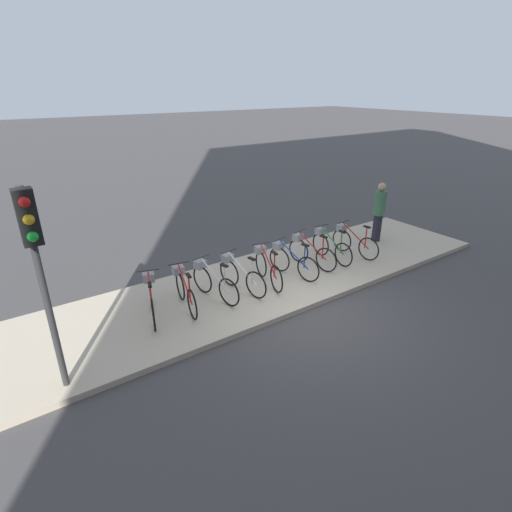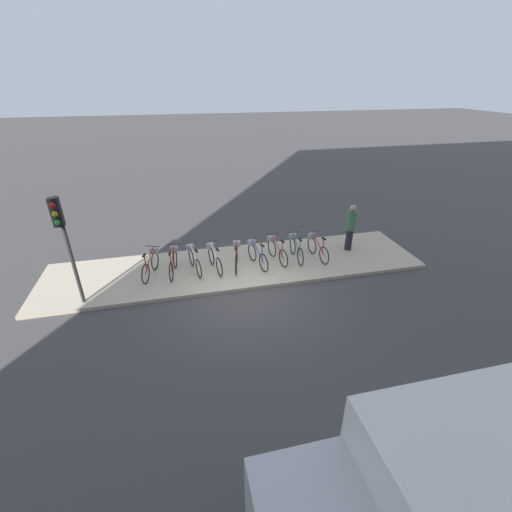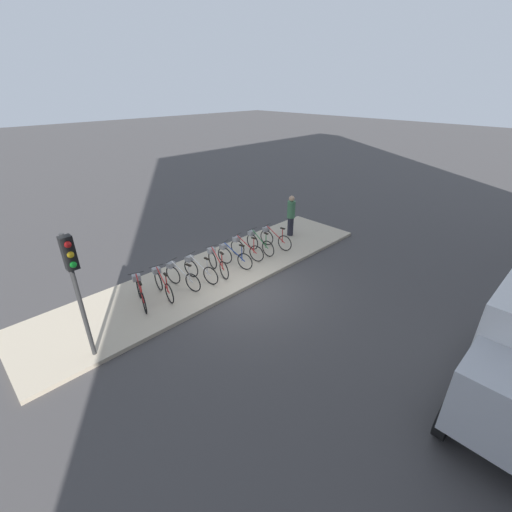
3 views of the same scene
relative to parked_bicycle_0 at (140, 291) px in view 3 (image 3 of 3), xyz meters
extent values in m
plane|color=#423F3F|center=(2.85, -1.54, -0.54)|extent=(120.00, 120.00, 0.00)
cube|color=#B7A88E|center=(2.85, -0.01, -0.48)|extent=(12.93, 3.06, 0.12)
torus|color=black|center=(-0.16, -0.51, -0.10)|extent=(0.23, 0.62, 0.64)
torus|color=black|center=(0.10, 0.33, -0.10)|extent=(0.23, 0.62, 0.64)
cylinder|color=red|center=(-0.03, -0.09, 0.16)|extent=(0.30, 0.87, 0.54)
cylinder|color=red|center=(-0.12, -0.40, 0.19)|extent=(0.04, 0.04, 0.58)
cube|color=black|center=(-0.12, -0.40, 0.50)|extent=(0.13, 0.21, 0.04)
cylinder|color=#262626|center=(0.10, 0.33, 0.45)|extent=(0.45, 0.16, 0.02)
cube|color=gray|center=(0.12, 0.38, 0.27)|extent=(0.29, 0.26, 0.18)
torus|color=black|center=(0.63, -0.58, -0.10)|extent=(0.14, 0.64, 0.64)
torus|color=black|center=(0.77, 0.29, -0.10)|extent=(0.14, 0.64, 0.64)
cylinder|color=red|center=(0.70, -0.14, 0.16)|extent=(0.18, 0.89, 0.54)
cylinder|color=red|center=(0.65, -0.46, 0.19)|extent=(0.04, 0.04, 0.58)
cube|color=black|center=(0.65, -0.46, 0.50)|extent=(0.10, 0.21, 0.04)
cylinder|color=#262626|center=(0.77, 0.29, 0.45)|extent=(0.46, 0.10, 0.02)
cube|color=gray|center=(0.78, 0.34, 0.27)|extent=(0.27, 0.24, 0.18)
torus|color=black|center=(1.50, -0.56, -0.10)|extent=(0.17, 0.64, 0.64)
torus|color=black|center=(1.32, 0.30, -0.10)|extent=(0.17, 0.64, 0.64)
cylinder|color=silver|center=(1.41, -0.13, 0.16)|extent=(0.22, 0.88, 0.54)
cylinder|color=silver|center=(1.48, -0.44, 0.19)|extent=(0.04, 0.04, 0.58)
cube|color=black|center=(1.48, -0.44, 0.50)|extent=(0.11, 0.21, 0.04)
cylinder|color=#262626|center=(1.32, 0.30, 0.45)|extent=(0.46, 0.12, 0.02)
cube|color=gray|center=(1.31, 0.35, 0.27)|extent=(0.28, 0.24, 0.18)
torus|color=black|center=(2.17, -0.61, -0.10)|extent=(0.16, 0.64, 0.64)
torus|color=black|center=(2.00, 0.25, -0.10)|extent=(0.16, 0.64, 0.64)
cylinder|color=silver|center=(2.09, -0.18, 0.16)|extent=(0.20, 0.89, 0.54)
cylinder|color=silver|center=(2.15, -0.49, 0.19)|extent=(0.04, 0.04, 0.58)
cube|color=black|center=(2.15, -0.49, 0.50)|extent=(0.11, 0.21, 0.04)
cylinder|color=#262626|center=(2.00, 0.25, 0.45)|extent=(0.46, 0.11, 0.02)
cube|color=gray|center=(1.99, 0.30, 0.27)|extent=(0.27, 0.24, 0.18)
torus|color=black|center=(2.72, -0.64, -0.10)|extent=(0.17, 0.64, 0.64)
torus|color=black|center=(2.90, 0.23, -0.10)|extent=(0.17, 0.64, 0.64)
cylinder|color=red|center=(2.81, -0.21, 0.16)|extent=(0.22, 0.88, 0.54)
cylinder|color=red|center=(2.74, -0.52, 0.19)|extent=(0.04, 0.04, 0.58)
cube|color=black|center=(2.74, -0.52, 0.50)|extent=(0.11, 0.21, 0.04)
cylinder|color=#262626|center=(2.90, 0.23, 0.45)|extent=(0.46, 0.12, 0.02)
cube|color=gray|center=(2.91, 0.27, 0.27)|extent=(0.28, 0.25, 0.18)
torus|color=black|center=(3.65, -0.66, -0.10)|extent=(0.18, 0.63, 0.64)
torus|color=black|center=(3.45, 0.20, -0.10)|extent=(0.18, 0.63, 0.64)
cylinder|color=navy|center=(3.55, -0.23, 0.16)|extent=(0.24, 0.88, 0.54)
cylinder|color=navy|center=(3.63, -0.54, 0.19)|extent=(0.04, 0.04, 0.58)
cube|color=black|center=(3.63, -0.54, 0.50)|extent=(0.11, 0.21, 0.04)
cylinder|color=#262626|center=(3.45, 0.20, 0.45)|extent=(0.45, 0.13, 0.02)
cube|color=gray|center=(3.44, 0.24, 0.27)|extent=(0.28, 0.25, 0.18)
torus|color=black|center=(4.39, -0.50, -0.10)|extent=(0.16, 0.64, 0.64)
torus|color=black|center=(4.22, 0.36, -0.10)|extent=(0.16, 0.64, 0.64)
cylinder|color=red|center=(4.31, -0.07, 0.16)|extent=(0.20, 0.89, 0.54)
cylinder|color=red|center=(4.37, -0.38, 0.19)|extent=(0.04, 0.04, 0.58)
cube|color=black|center=(4.37, -0.38, 0.50)|extent=(0.11, 0.21, 0.04)
cylinder|color=#262626|center=(4.22, 0.36, 0.45)|extent=(0.46, 0.11, 0.02)
cube|color=gray|center=(4.21, 0.41, 0.27)|extent=(0.27, 0.24, 0.18)
torus|color=black|center=(5.00, -0.52, -0.10)|extent=(0.05, 0.64, 0.64)
torus|color=black|center=(5.02, 0.37, -0.10)|extent=(0.05, 0.64, 0.64)
cylinder|color=#267238|center=(5.01, -0.07, 0.16)|extent=(0.05, 0.90, 0.54)
cylinder|color=#267238|center=(5.00, -0.39, 0.19)|extent=(0.03, 0.03, 0.58)
cube|color=black|center=(5.00, -0.39, 0.50)|extent=(0.07, 0.20, 0.04)
cylinder|color=#262626|center=(5.02, 0.37, 0.45)|extent=(0.46, 0.03, 0.02)
cube|color=gray|center=(5.02, 0.42, 0.27)|extent=(0.24, 0.21, 0.18)
torus|color=black|center=(5.84, -0.62, -0.10)|extent=(0.12, 0.64, 0.64)
torus|color=black|center=(5.73, 0.25, -0.10)|extent=(0.12, 0.64, 0.64)
cylinder|color=red|center=(5.78, -0.19, 0.16)|extent=(0.14, 0.89, 0.54)
cylinder|color=red|center=(5.82, -0.50, 0.19)|extent=(0.04, 0.04, 0.58)
cube|color=black|center=(5.82, -0.50, 0.50)|extent=(0.09, 0.21, 0.04)
cylinder|color=#262626|center=(5.73, 0.25, 0.45)|extent=(0.46, 0.08, 0.02)
cube|color=gray|center=(5.72, 0.30, 0.27)|extent=(0.26, 0.23, 0.18)
cylinder|color=black|center=(2.09, -7.98, -0.09)|extent=(0.90, 0.22, 0.90)
cylinder|color=black|center=(5.54, -7.98, -0.09)|extent=(0.90, 0.22, 0.90)
cylinder|color=#23232D|center=(7.20, 0.24, -0.01)|extent=(0.26, 0.26, 0.81)
cylinder|color=#3F724C|center=(7.20, 0.24, 0.75)|extent=(0.34, 0.34, 0.72)
sphere|color=tan|center=(7.20, 0.24, 1.23)|extent=(0.24, 0.24, 0.24)
cylinder|color=#2D2D2D|center=(-1.91, -1.19, 1.19)|extent=(0.10, 0.10, 3.21)
cube|color=black|center=(-1.91, -1.37, 2.42)|extent=(0.24, 0.20, 0.75)
sphere|color=red|center=(-1.91, -1.47, 2.64)|extent=(0.14, 0.14, 0.14)
sphere|color=gold|center=(-1.91, -1.47, 2.41)|extent=(0.14, 0.14, 0.14)
sphere|color=green|center=(-1.91, -1.47, 2.18)|extent=(0.14, 0.14, 0.14)
camera|label=1|loc=(-2.28, -7.04, 4.00)|focal=28.00mm
camera|label=2|loc=(1.12, -10.36, 5.41)|focal=24.00mm
camera|label=3|loc=(-3.59, -8.57, 5.54)|focal=24.00mm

